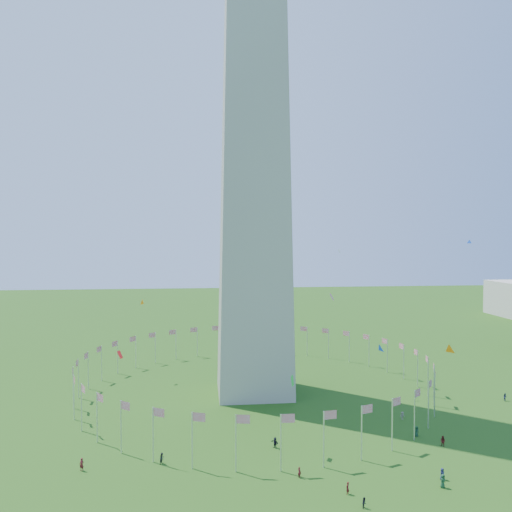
# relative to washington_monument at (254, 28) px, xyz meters

# --- Properties ---
(ground) EXTENTS (600.00, 600.00, 0.00)m
(ground) POSITION_rel_washington_monument_xyz_m (0.00, -50.00, -84.50)
(ground) COLOR #1F4911
(ground) RESTS_ON ground
(washington_monument) EXTENTS (16.80, 16.80, 169.00)m
(washington_monument) POSITION_rel_washington_monument_xyz_m (0.00, 0.00, 0.00)
(washington_monument) COLOR #ADA99A
(washington_monument) RESTS_ON ground
(flag_ring) EXTENTS (80.24, 80.24, 9.00)m
(flag_ring) POSITION_rel_washington_monument_xyz_m (-0.00, 0.00, -80.00)
(flag_ring) COLOR silver
(flag_ring) RESTS_ON ground
(crowd) EXTENTS (86.54, 76.76, 1.99)m
(crowd) POSITION_rel_washington_monument_xyz_m (9.48, -49.90, -83.60)
(crowd) COLOR #59141A
(crowd) RESTS_ON ground
(kites_aloft) EXTENTS (116.26, 74.36, 33.59)m
(kites_aloft) POSITION_rel_washington_monument_xyz_m (13.46, -24.87, -65.78)
(kites_aloft) COLOR orange
(kites_aloft) RESTS_ON ground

